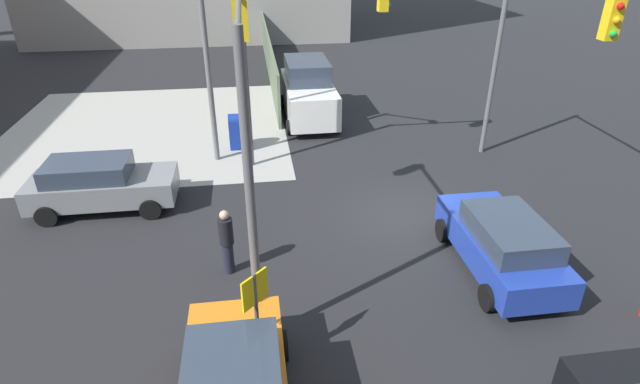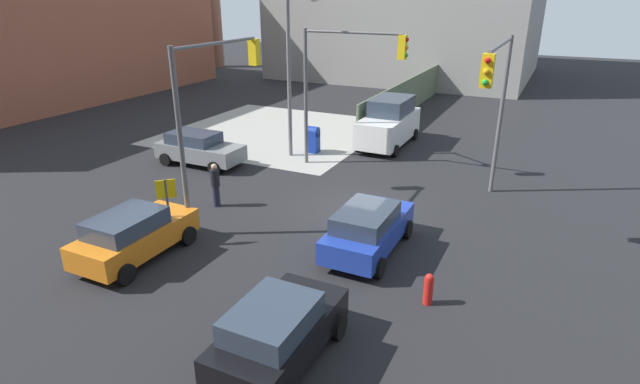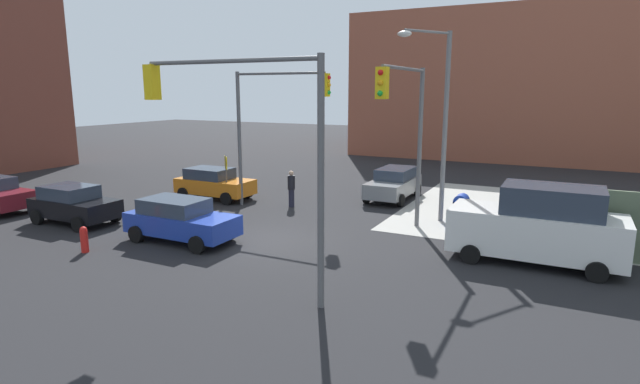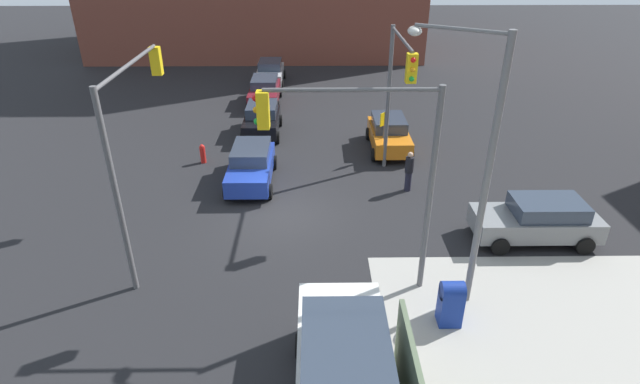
{
  "view_description": "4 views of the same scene",
  "coord_description": "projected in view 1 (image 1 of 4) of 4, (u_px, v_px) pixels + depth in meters",
  "views": [
    {
      "loc": [
        -12.6,
        4.35,
        7.81
      ],
      "look_at": [
        0.52,
        2.5,
        0.79
      ],
      "focal_mm": 28.0,
      "sensor_mm": 36.0,
      "label": 1
    },
    {
      "loc": [
        -16.82,
        -6.64,
        8.03
      ],
      "look_at": [
        -0.5,
        1.3,
        0.75
      ],
      "focal_mm": 28.0,
      "sensor_mm": 36.0,
      "label": 2
    },
    {
      "loc": [
        10.04,
        -15.51,
        5.62
      ],
      "look_at": [
        0.74,
        2.89,
        1.41
      ],
      "focal_mm": 28.0,
      "sensor_mm": 36.0,
      "label": 3
    },
    {
      "loc": [
        17.1,
        1.17,
        10.1
      ],
      "look_at": [
        1.65,
        1.36,
        1.88
      ],
      "focal_mm": 28.0,
      "sensor_mm": 36.0,
      "label": 4
    }
  ],
  "objects": [
    {
      "name": "ground_plane",
      "position": [
        403.0,
        217.0,
        15.22
      ],
      "size": [
        120.0,
        120.0,
        0.0
      ],
      "primitive_type": "plane",
      "color": "black"
    },
    {
      "name": "sidewalk_corner",
      "position": [
        147.0,
        128.0,
        21.98
      ],
      "size": [
        12.0,
        12.0,
        0.01
      ],
      "primitive_type": "cube",
      "color": "#9E9B93",
      "rests_on": "ground"
    },
    {
      "name": "construction_fence",
      "position": [
        268.0,
        54.0,
        29.73
      ],
      "size": [
        19.35,
        0.12,
        2.4
      ],
      "primitive_type": "cube",
      "color": "#56664C",
      "rests_on": "ground"
    },
    {
      "name": "traffic_signal_nw_corner",
      "position": [
        245.0,
        105.0,
        10.24
      ],
      "size": [
        5.04,
        0.36,
        6.5
      ],
      "color": "#59595B",
      "rests_on": "ground"
    },
    {
      "name": "traffic_signal_se_corner",
      "position": [
        534.0,
        43.0,
        15.57
      ],
      "size": [
        5.85,
        0.36,
        6.5
      ],
      "color": "#59595B",
      "rests_on": "ground"
    },
    {
      "name": "traffic_signal_ne_corner",
      "position": [
        300.0,
        37.0,
        16.68
      ],
      "size": [
        0.36,
        5.03,
        6.5
      ],
      "color": "#59595B",
      "rests_on": "ground"
    },
    {
      "name": "street_lamp_corner",
      "position": [
        213.0,
        33.0,
        16.72
      ],
      "size": [
        1.64,
        2.32,
        8.0
      ],
      "color": "slate",
      "rests_on": "ground"
    },
    {
      "name": "warning_sign_two_way",
      "position": [
        256.0,
        307.0,
        9.17
      ],
      "size": [
        0.48,
        0.48,
        2.4
      ],
      "color": "#4C4C4C",
      "rests_on": "ground"
    },
    {
      "name": "mailbox_blue",
      "position": [
        237.0,
        130.0,
        19.67
      ],
      "size": [
        0.56,
        0.64,
        1.43
      ],
      "color": "navy",
      "rests_on": "ground"
    },
    {
      "name": "hatchback_gray",
      "position": [
        100.0,
        184.0,
        15.36
      ],
      "size": [
        2.02,
        4.36,
        1.62
      ],
      "color": "slate",
      "rests_on": "ground"
    },
    {
      "name": "hatchback_blue",
      "position": [
        502.0,
        242.0,
        12.49
      ],
      "size": [
        4.3,
        2.02,
        1.62
      ],
      "color": "#1E389E",
      "rests_on": "ground"
    },
    {
      "name": "van_white_delivery",
      "position": [
        308.0,
        91.0,
        22.56
      ],
      "size": [
        5.4,
        2.32,
        2.62
      ],
      "color": "white",
      "rests_on": "ground"
    },
    {
      "name": "pedestrian_crossing",
      "position": [
        227.0,
        241.0,
        12.39
      ],
      "size": [
        0.36,
        0.36,
        1.79
      ],
      "rotation": [
        0.0,
        0.0,
        2.73
      ],
      "color": "black",
      "rests_on": "ground"
    }
  ]
}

